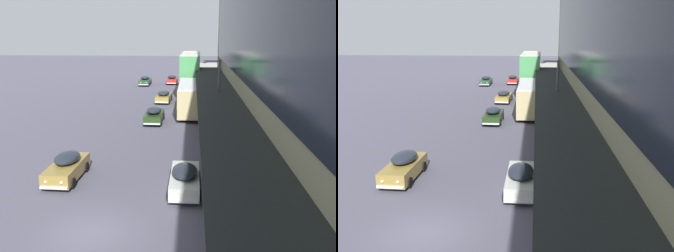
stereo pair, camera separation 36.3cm
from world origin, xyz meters
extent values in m
plane|color=#4E4C5B|center=(0.00, 0.00, 0.00)|extent=(240.00, 240.00, 0.00)
cube|color=black|center=(6.40, 0.00, 3.92)|extent=(3.20, 72.00, 0.24)
cube|color=tan|center=(4.25, 25.52, 1.77)|extent=(2.53, 9.88, 2.83)
cube|color=black|center=(4.25, 25.52, 2.11)|extent=(2.57, 9.09, 1.25)
cube|color=silver|center=(4.25, 25.52, 3.23)|extent=(2.43, 9.88, 0.12)
cube|color=black|center=(4.26, 30.50, 2.93)|extent=(1.26, 0.06, 0.36)
cylinder|color=black|center=(3.00, 28.88, 0.50)|extent=(0.25, 1.00, 1.00)
cylinder|color=black|center=(5.52, 28.87, 0.50)|extent=(0.25, 1.00, 1.00)
cylinder|color=black|center=(2.99, 22.46, 0.50)|extent=(0.25, 1.00, 1.00)
cylinder|color=black|center=(5.51, 22.45, 0.50)|extent=(0.25, 1.00, 1.00)
cube|color=#469754|center=(4.16, 36.97, 1.68)|extent=(2.71, 10.65, 2.65)
cube|color=black|center=(4.16, 36.97, 1.99)|extent=(2.74, 9.80, 1.17)
cube|color=beige|center=(4.16, 36.97, 3.05)|extent=(2.61, 10.64, 0.12)
cube|color=#469754|center=(4.16, 36.97, 4.43)|extent=(2.71, 10.65, 2.65)
cube|color=black|center=(4.16, 36.97, 4.75)|extent=(2.74, 9.80, 1.17)
cube|color=beige|center=(4.16, 36.97, 5.80)|extent=(2.61, 10.64, 0.12)
cube|color=black|center=(4.27, 42.31, 5.50)|extent=(1.25, 0.09, 0.36)
cylinder|color=black|center=(2.99, 40.60, 0.50)|extent=(0.27, 1.01, 1.00)
cylinder|color=black|center=(5.48, 40.55, 0.50)|extent=(0.27, 1.01, 1.00)
cylinder|color=black|center=(2.84, 33.72, 0.50)|extent=(0.27, 1.01, 1.00)
cylinder|color=black|center=(5.33, 33.66, 0.50)|extent=(0.27, 1.01, 1.00)
cylinder|color=black|center=(2.89, 36.20, 0.50)|extent=(0.27, 1.01, 1.00)
cylinder|color=black|center=(5.38, 36.15, 0.50)|extent=(0.27, 1.01, 1.00)
cube|color=olive|center=(-3.12, 6.14, 0.63)|extent=(1.74, 4.28, 0.83)
ellipsoid|color=#1E232D|center=(-3.11, 6.35, 1.32)|extent=(1.50, 2.36, 0.60)
cube|color=silver|center=(-3.16, 3.97, 0.37)|extent=(1.57, 0.15, 0.14)
cube|color=silver|center=(-3.07, 8.31, 0.37)|extent=(1.57, 0.15, 0.14)
sphere|color=silver|center=(-2.71, 3.99, 0.68)|extent=(0.18, 0.18, 0.18)
sphere|color=silver|center=(-3.62, 4.01, 0.68)|extent=(0.18, 0.18, 0.18)
cylinder|color=black|center=(-2.32, 4.81, 0.32)|extent=(0.15, 0.64, 0.64)
cylinder|color=black|center=(-3.97, 4.84, 0.32)|extent=(0.15, 0.64, 0.64)
cylinder|color=black|center=(-2.27, 7.44, 0.32)|extent=(0.15, 0.64, 0.64)
cylinder|color=black|center=(-3.92, 7.47, 0.32)|extent=(0.15, 0.64, 0.64)
cube|color=olive|center=(3.87, 47.72, 0.59)|extent=(1.72, 4.79, 0.75)
ellipsoid|color=#1E232D|center=(3.87, 47.48, 1.24)|extent=(1.51, 2.64, 0.60)
cube|color=silver|center=(3.85, 50.16, 0.37)|extent=(1.61, 0.13, 0.14)
cube|color=silver|center=(3.88, 45.28, 0.37)|extent=(1.61, 0.13, 0.14)
sphere|color=silver|center=(3.39, 50.13, 0.64)|extent=(0.18, 0.18, 0.18)
sphere|color=silver|center=(4.32, 50.14, 0.64)|extent=(0.18, 0.18, 0.18)
cylinder|color=black|center=(3.01, 49.20, 0.32)|extent=(0.14, 0.64, 0.64)
cylinder|color=black|center=(4.71, 49.21, 0.32)|extent=(0.14, 0.64, 0.64)
cylinder|color=black|center=(3.03, 46.24, 0.32)|extent=(0.14, 0.64, 0.64)
cylinder|color=black|center=(4.72, 46.24, 0.32)|extent=(0.14, 0.64, 0.64)
cube|color=beige|center=(4.10, 4.97, 0.61)|extent=(1.65, 4.36, 0.78)
ellipsoid|color=#1E232D|center=(4.10, 4.76, 1.26)|extent=(1.44, 2.40, 0.58)
cube|color=silver|center=(4.11, 7.20, 0.37)|extent=(1.54, 0.13, 0.14)
cube|color=silver|center=(4.09, 2.75, 0.37)|extent=(1.54, 0.13, 0.14)
sphere|color=silver|center=(3.67, 7.17, 0.66)|extent=(0.18, 0.18, 0.18)
sphere|color=silver|center=(4.56, 7.17, 0.66)|extent=(0.18, 0.18, 0.18)
cylinder|color=black|center=(3.30, 6.33, 0.32)|extent=(0.14, 0.64, 0.64)
cylinder|color=black|center=(4.92, 6.32, 0.32)|extent=(0.14, 0.64, 0.64)
cylinder|color=black|center=(3.28, 3.63, 0.32)|extent=(0.14, 0.64, 0.64)
cylinder|color=black|center=(4.90, 3.62, 0.32)|extent=(0.14, 0.64, 0.64)
cube|color=#213818|center=(0.73, 21.09, 0.60)|extent=(1.69, 4.32, 0.75)
ellipsoid|color=#1E232D|center=(0.73, 20.88, 1.26)|extent=(1.48, 2.38, 0.62)
cube|color=silver|center=(0.74, 23.30, 0.37)|extent=(1.58, 0.13, 0.14)
cube|color=silver|center=(0.71, 18.89, 0.37)|extent=(1.58, 0.13, 0.14)
sphere|color=silver|center=(0.29, 23.27, 0.65)|extent=(0.18, 0.18, 0.18)
sphere|color=silver|center=(1.20, 23.26, 0.65)|extent=(0.18, 0.18, 0.18)
cylinder|color=black|center=(-0.09, 22.44, 0.32)|extent=(0.15, 0.64, 0.64)
cylinder|color=black|center=(1.57, 22.42, 0.32)|extent=(0.15, 0.64, 0.64)
cylinder|color=black|center=(-0.11, 19.77, 0.32)|extent=(0.15, 0.64, 0.64)
cylinder|color=black|center=(1.54, 19.75, 0.32)|extent=(0.15, 0.64, 0.64)
cube|color=#244127|center=(-3.42, 46.91, 0.60)|extent=(1.69, 4.38, 0.76)
ellipsoid|color=#1E232D|center=(-3.42, 47.13, 1.22)|extent=(1.48, 2.41, 0.53)
cube|color=silver|center=(-3.43, 44.67, 0.37)|extent=(1.59, 0.13, 0.14)
cube|color=silver|center=(-3.41, 49.15, 0.37)|extent=(1.59, 0.13, 0.14)
sphere|color=silver|center=(-2.97, 44.70, 0.65)|extent=(0.18, 0.18, 0.18)
sphere|color=silver|center=(-3.89, 44.70, 0.65)|extent=(0.18, 0.18, 0.18)
cylinder|color=black|center=(-2.59, 45.55, 0.32)|extent=(0.14, 0.64, 0.64)
cylinder|color=black|center=(-4.26, 45.56, 0.32)|extent=(0.14, 0.64, 0.64)
cylinder|color=black|center=(-2.58, 48.26, 0.32)|extent=(0.14, 0.64, 0.64)
cylinder|color=black|center=(-4.25, 48.27, 0.32)|extent=(0.14, 0.64, 0.64)
cube|color=#AB2820|center=(0.98, 48.81, 0.59)|extent=(1.66, 4.17, 0.74)
ellipsoid|color=#1E232D|center=(0.98, 48.60, 1.22)|extent=(1.45, 2.30, 0.56)
cube|color=silver|center=(1.00, 50.94, 0.37)|extent=(1.54, 0.13, 0.14)
cube|color=silver|center=(0.96, 46.68, 0.37)|extent=(1.54, 0.13, 0.14)
sphere|color=silver|center=(0.55, 50.91, 0.64)|extent=(0.18, 0.18, 0.18)
sphere|color=silver|center=(1.45, 50.90, 0.64)|extent=(0.18, 0.18, 0.18)
cylinder|color=black|center=(0.18, 50.11, 0.32)|extent=(0.15, 0.64, 0.64)
cylinder|color=black|center=(1.80, 50.09, 0.32)|extent=(0.15, 0.64, 0.64)
cylinder|color=black|center=(0.16, 47.53, 0.32)|extent=(0.15, 0.64, 0.64)
cylinder|color=black|center=(1.78, 47.52, 0.32)|extent=(0.15, 0.64, 0.64)
cube|color=olive|center=(0.86, 31.90, 0.58)|extent=(1.92, 4.37, 0.71)
ellipsoid|color=#1E232D|center=(0.85, 31.69, 1.19)|extent=(1.61, 2.43, 0.57)
cube|color=silver|center=(0.98, 34.09, 0.37)|extent=(1.61, 0.21, 0.14)
cube|color=silver|center=(0.75, 29.72, 0.37)|extent=(1.61, 0.21, 0.14)
sphere|color=silver|center=(0.52, 34.09, 0.63)|extent=(0.18, 0.18, 0.18)
sphere|color=silver|center=(1.45, 34.04, 0.63)|extent=(0.18, 0.18, 0.18)
cylinder|color=black|center=(0.09, 33.28, 0.32)|extent=(0.17, 0.65, 0.64)
cylinder|color=black|center=(1.78, 33.18, 0.32)|extent=(0.17, 0.65, 0.64)
cylinder|color=black|center=(-0.05, 30.62, 0.32)|extent=(0.17, 0.65, 0.64)
cylinder|color=black|center=(1.64, 30.53, 0.32)|extent=(0.17, 0.65, 0.64)
cylinder|color=black|center=(7.57, 4.35, 0.57)|extent=(0.16, 0.16, 0.85)
cylinder|color=black|center=(7.67, 4.48, 0.57)|extent=(0.16, 0.16, 0.85)
cube|color=black|center=(7.62, 4.42, 1.35)|extent=(0.43, 0.46, 0.70)
cylinder|color=black|center=(7.46, 4.21, 1.39)|extent=(0.10, 0.10, 0.63)
cylinder|color=black|center=(7.77, 4.62, 1.39)|extent=(0.10, 0.10, 0.63)
sphere|color=tan|center=(7.62, 4.42, 1.81)|extent=(0.22, 0.22, 0.22)
cylinder|color=black|center=(7.62, 4.42, 1.89)|extent=(0.33, 0.33, 0.02)
cylinder|color=black|center=(7.62, 4.42, 1.95)|extent=(0.21, 0.21, 0.12)
cylinder|color=#4C4C51|center=(6.58, 15.54, 3.36)|extent=(0.16, 0.16, 6.42)
cylinder|color=#4C4C51|center=(5.98, 15.54, 6.47)|extent=(1.20, 0.10, 0.10)
ellipsoid|color=silver|center=(5.38, 15.54, 6.39)|extent=(0.44, 0.28, 0.20)
cylinder|color=red|center=(6.78, 16.78, 0.43)|extent=(0.20, 0.20, 0.55)
sphere|color=red|center=(6.78, 16.78, 0.76)|extent=(0.18, 0.18, 0.18)
cylinder|color=red|center=(6.78, 16.93, 0.45)|extent=(0.08, 0.10, 0.08)
cylinder|color=red|center=(6.78, 16.63, 0.45)|extent=(0.08, 0.10, 0.08)
camera|label=1|loc=(4.43, -14.81, 8.85)|focal=40.00mm
camera|label=2|loc=(4.79, -14.79, 8.85)|focal=40.00mm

